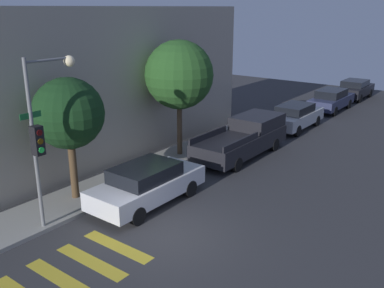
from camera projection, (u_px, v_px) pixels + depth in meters
name	position (u px, v px, depth m)	size (l,w,h in m)	color
ground_plane	(166.00, 237.00, 13.31)	(60.00, 60.00, 0.00)	#333335
sidewalk	(77.00, 199.00, 15.78)	(26.00, 2.22, 0.14)	gray
crosswalk	(61.00, 279.00, 11.27)	(4.50, 2.60, 0.00)	gold
traffic_light_pole	(44.00, 122.00, 12.94)	(2.07, 0.56, 5.48)	slate
sedan_near_corner	(147.00, 184.00, 15.38)	(4.54, 1.89, 1.50)	silver
pickup_truck	(245.00, 137.00, 20.54)	(5.74, 2.03, 1.72)	black
sedan_middle	(295.00, 116.00, 24.96)	(4.47, 1.78, 1.47)	#B7BABF
sedan_far_end	(331.00, 100.00, 29.41)	(4.56, 1.76, 1.48)	#2D3351
sedan_tail_of_row	(355.00, 89.00, 33.30)	(4.20, 1.86, 1.45)	black
tree_near_corner	(68.00, 114.00, 14.88)	(2.53, 2.53, 4.58)	#4C3823
tree_midblock	(179.00, 75.00, 19.35)	(3.14, 3.14, 5.49)	brown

